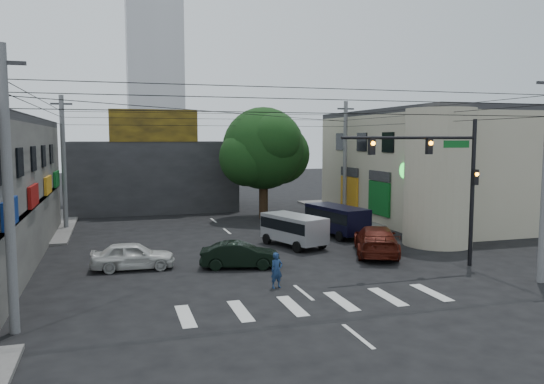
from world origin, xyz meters
name	(u,v)px	position (x,y,z in m)	size (l,w,h in m)	color
ground	(281,275)	(0.00, 0.00, 0.00)	(160.00, 160.00, 0.00)	black
sidewalk_far_right	(413,209)	(18.00, 18.00, 0.07)	(16.00, 16.00, 0.15)	#514F4C
building_right	(448,167)	(18.00, 13.00, 4.00)	(14.00, 18.00, 8.00)	#A0997F
corner_column	(439,177)	(11.00, 4.00, 4.00)	(4.00, 4.00, 8.00)	#A0997F
building_far	(151,175)	(-4.00, 26.00, 3.00)	(14.00, 10.00, 6.00)	#232326
billboard	(154,126)	(-4.00, 21.10, 7.30)	(7.00, 0.30, 2.60)	olive
tower_distant	(154,44)	(0.00, 70.00, 22.00)	(9.00, 9.00, 44.00)	silver
street_tree	(263,149)	(4.00, 17.00, 5.47)	(6.40, 6.40, 8.70)	black
traffic_gantry	(444,169)	(7.82, -1.00, 4.83)	(7.10, 0.35, 7.20)	black
utility_pole_near_left	(8,192)	(-10.50, -4.50, 4.60)	(0.32, 0.32, 9.20)	#59595B
utility_pole_far_left	(64,163)	(-10.50, 16.00, 4.60)	(0.32, 0.32, 9.20)	#59595B
utility_pole_far_right	(345,159)	(10.50, 16.00, 4.60)	(0.32, 0.32, 9.20)	#59595B
dark_sedan	(240,255)	(-1.50, 1.83, 0.63)	(4.04, 2.22, 1.26)	black
white_compact	(133,256)	(-6.50, 3.03, 0.67)	(4.00, 1.78, 1.34)	beige
maroon_sedan	(376,240)	(6.24, 2.60, 0.78)	(4.12, 5.84, 1.57)	#401009
silver_minivan	(294,231)	(2.67, 5.89, 0.91)	(3.07, 4.60, 1.83)	#9EA0A6
navy_van	(337,221)	(6.42, 8.25, 0.97)	(2.74, 5.09, 1.93)	black
traffic_officer	(277,270)	(-0.84, -2.00, 0.75)	(0.62, 0.47, 1.51)	navy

